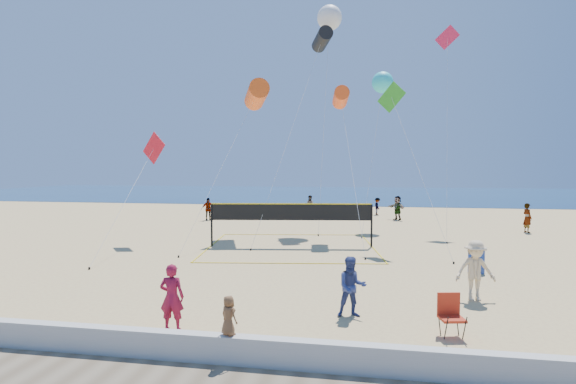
% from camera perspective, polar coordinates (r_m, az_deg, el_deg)
% --- Properties ---
extents(ground, '(120.00, 120.00, 0.00)m').
position_cam_1_polar(ground, '(12.77, -0.47, -15.74)').
color(ground, tan).
rests_on(ground, ground).
extents(ocean, '(140.00, 50.00, 0.03)m').
position_cam_1_polar(ocean, '(74.03, 8.40, -0.20)').
color(ocean, navy).
rests_on(ocean, ground).
extents(seawall, '(32.00, 0.30, 0.60)m').
position_cam_1_polar(seawall, '(9.92, -3.85, -19.55)').
color(seawall, beige).
rests_on(seawall, ground).
extents(woman, '(0.66, 0.48, 1.70)m').
position_cam_1_polar(woman, '(12.03, -14.53, -12.79)').
color(woman, maroon).
rests_on(woman, ground).
extents(toddler, '(0.49, 0.44, 0.84)m').
position_cam_1_polar(toddler, '(9.84, -7.54, -15.28)').
color(toddler, brown).
rests_on(toddler, seawall).
extents(bystander_a, '(0.92, 0.78, 1.67)m').
position_cam_1_polar(bystander_a, '(12.78, 8.11, -11.83)').
color(bystander_a, navy).
rests_on(bystander_a, ground).
extents(bystander_b, '(1.29, 0.84, 1.88)m').
position_cam_1_polar(bystander_b, '(15.31, 22.69, -9.16)').
color(bystander_b, beige).
rests_on(bystander_b, ground).
extents(far_person_0, '(1.13, 0.83, 1.78)m').
position_cam_1_polar(far_person_0, '(36.15, -10.13, -2.15)').
color(far_person_0, gray).
rests_on(far_person_0, ground).
extents(far_person_1, '(1.55, 1.76, 1.93)m').
position_cam_1_polar(far_person_1, '(36.82, 13.72, -1.98)').
color(far_person_1, gray).
rests_on(far_person_1, ground).
extents(far_person_2, '(0.65, 0.80, 1.89)m').
position_cam_1_polar(far_person_2, '(32.57, 28.10, -2.92)').
color(far_person_2, gray).
rests_on(far_person_2, ground).
extents(far_person_3, '(0.90, 0.73, 1.75)m').
position_cam_1_polar(far_person_3, '(39.40, 2.88, -1.71)').
color(far_person_3, gray).
rests_on(far_person_3, ground).
extents(far_person_4, '(0.74, 1.07, 1.52)m').
position_cam_1_polar(far_person_4, '(40.53, 11.29, -1.79)').
color(far_person_4, gray).
rests_on(far_person_4, ground).
extents(camp_chair, '(0.65, 0.77, 1.15)m').
position_cam_1_polar(camp_chair, '(12.03, 19.92, -14.17)').
color(camp_chair, '#B12814').
rests_on(camp_chair, ground).
extents(trash_barrel, '(0.66, 0.66, 0.93)m').
position_cam_1_polar(trash_barrel, '(19.35, 22.80, -8.08)').
color(trash_barrel, navy).
rests_on(trash_barrel, ground).
extents(volleyball_net, '(9.71, 9.58, 2.29)m').
position_cam_1_polar(volleyball_net, '(23.49, 0.40, -3.21)').
color(volleyball_net, black).
rests_on(volleyball_net, ground).
extents(kite_0, '(2.89, 9.56, 9.46)m').
position_cam_1_polar(kite_0, '(28.41, -4.02, 12.20)').
color(kite_0, '#F25618').
rests_on(kite_0, ground).
extents(kite_1, '(3.48, 10.60, 13.51)m').
position_cam_1_polar(kite_1, '(32.26, 4.35, 18.74)').
color(kite_1, black).
rests_on(kite_1, ground).
extents(kite_2, '(2.16, 7.68, 8.86)m').
position_cam_1_polar(kite_2, '(27.21, 6.72, 11.81)').
color(kite_2, '#FF5119').
rests_on(kite_2, ground).
extents(kite_3, '(1.70, 7.31, 6.14)m').
position_cam_1_polar(kite_3, '(25.74, -16.90, 4.89)').
color(kite_3, red).
rests_on(kite_3, ground).
extents(kite_4, '(3.26, 4.57, 8.62)m').
position_cam_1_polar(kite_4, '(24.22, 13.35, 10.72)').
color(kite_4, green).
rests_on(kite_4, ground).
extents(kite_5, '(1.76, 6.80, 13.75)m').
position_cam_1_polar(kite_5, '(33.04, 19.57, 16.72)').
color(kite_5, '#DB2049').
rests_on(kite_5, ground).
extents(kite_6, '(1.91, 6.14, 15.57)m').
position_cam_1_polar(kite_6, '(33.96, 5.29, 21.16)').
color(kite_6, white).
rests_on(kite_6, ground).
extents(kite_7, '(2.29, 7.07, 10.92)m').
position_cam_1_polar(kite_7, '(33.20, 11.92, 13.46)').
color(kite_7, '#28D5E2').
rests_on(kite_7, ground).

